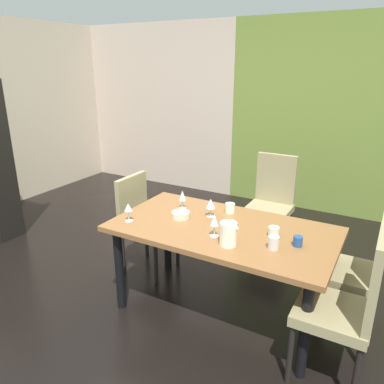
% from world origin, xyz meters
% --- Properties ---
extents(ground_plane, '(6.01, 5.32, 0.02)m').
position_xyz_m(ground_plane, '(0.00, 0.00, -0.01)').
color(ground_plane, black).
extents(back_panel_interior, '(2.69, 0.10, 2.51)m').
position_xyz_m(back_panel_interior, '(-1.66, 2.61, 1.25)').
color(back_panel_interior, beige).
rests_on(back_panel_interior, ground_plane).
extents(garden_window_panel, '(3.31, 0.10, 2.51)m').
position_xyz_m(garden_window_panel, '(1.35, 2.61, 1.25)').
color(garden_window_panel, olive).
rests_on(garden_window_panel, ground_plane).
extents(dining_table, '(1.68, 0.91, 0.75)m').
position_xyz_m(dining_table, '(0.77, -0.08, 0.66)').
color(dining_table, '#915E35').
rests_on(dining_table, ground_plane).
extents(chair_right_near, '(0.44, 0.44, 1.05)m').
position_xyz_m(chair_right_near, '(1.74, -0.35, 0.58)').
color(chair_right_near, '#9B8D63').
rests_on(chair_right_near, ground_plane).
extents(chair_right_far, '(0.44, 0.44, 1.00)m').
position_xyz_m(chair_right_far, '(1.73, 0.18, 0.56)').
color(chair_right_far, '#9B8D63').
rests_on(chair_right_far, ground_plane).
extents(chair_head_far, '(0.44, 0.45, 1.03)m').
position_xyz_m(chair_head_far, '(0.76, 1.17, 0.57)').
color(chair_head_far, '#9B8D63').
rests_on(chair_head_far, ground_plane).
extents(chair_left_far, '(0.45, 0.44, 0.93)m').
position_xyz_m(chair_left_far, '(-0.18, 0.18, 0.54)').
color(chair_left_far, '#9B8D63').
rests_on(chair_left_far, ground_plane).
extents(wine_glass_near_window, '(0.08, 0.08, 0.15)m').
position_xyz_m(wine_glass_near_window, '(0.60, 0.06, 0.86)').
color(wine_glass_near_window, silver).
rests_on(wine_glass_near_window, dining_table).
extents(wine_glass_near_shelf, '(0.06, 0.06, 0.18)m').
position_xyz_m(wine_glass_near_shelf, '(0.79, -0.26, 0.88)').
color(wine_glass_near_shelf, silver).
rests_on(wine_glass_near_shelf, dining_table).
extents(wine_glass_east, '(0.06, 0.06, 0.16)m').
position_xyz_m(wine_glass_east, '(0.31, 0.10, 0.86)').
color(wine_glass_east, silver).
rests_on(wine_glass_east, dining_table).
extents(wine_glass_right, '(0.06, 0.06, 0.15)m').
position_xyz_m(wine_glass_right, '(0.08, -0.34, 0.86)').
color(wine_glass_right, silver).
rests_on(wine_glass_right, dining_table).
extents(serving_bowl_corner, '(0.15, 0.15, 0.05)m').
position_xyz_m(serving_bowl_corner, '(0.40, -0.09, 0.78)').
color(serving_bowl_corner, beige).
rests_on(serving_bowl_corner, dining_table).
extents(cup_rear, '(0.06, 0.06, 0.07)m').
position_xyz_m(cup_rear, '(1.35, -0.11, 0.79)').
color(cup_rear, '#244A8B').
rests_on(cup_rear, dining_table).
extents(cup_north, '(0.07, 0.07, 0.09)m').
position_xyz_m(cup_north, '(1.22, -0.23, 0.80)').
color(cup_north, silver).
rests_on(cup_north, dining_table).
extents(cup_south, '(0.08, 0.08, 0.08)m').
position_xyz_m(cup_south, '(0.70, 0.21, 0.79)').
color(cup_south, white).
rests_on(cup_south, dining_table).
extents(cup_west, '(0.08, 0.08, 0.07)m').
position_xyz_m(cup_west, '(1.16, -0.05, 0.79)').
color(cup_west, silver).
rests_on(cup_west, dining_table).
extents(pitcher_center, '(0.13, 0.12, 0.17)m').
position_xyz_m(pitcher_center, '(0.93, -0.33, 0.84)').
color(pitcher_center, white).
rests_on(pitcher_center, dining_table).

